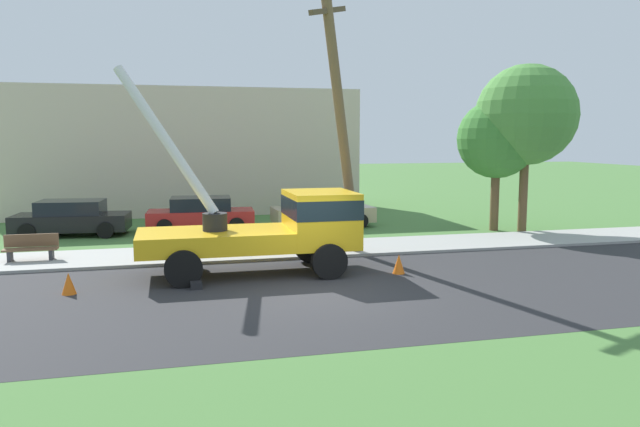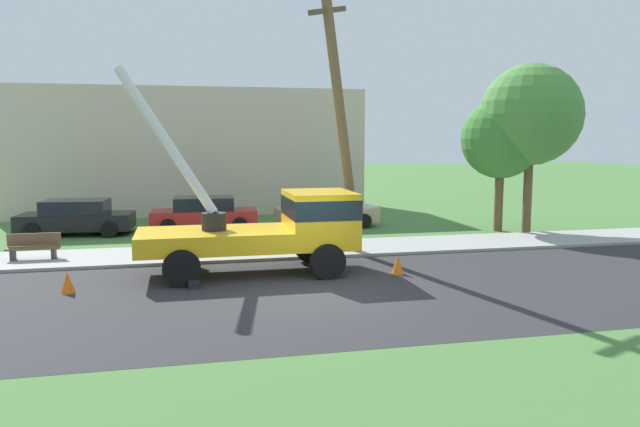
{
  "view_description": "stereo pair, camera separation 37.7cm",
  "coord_description": "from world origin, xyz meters",
  "px_view_note": "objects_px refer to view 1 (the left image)",
  "views": [
    {
      "loc": [
        -3.59,
        -14.6,
        3.93
      ],
      "look_at": [
        1.0,
        3.84,
        1.54
      ],
      "focal_mm": 34.14,
      "sensor_mm": 36.0,
      "label": 1
    },
    {
      "loc": [
        -3.22,
        -14.69,
        3.93
      ],
      "look_at": [
        1.0,
        3.84,
        1.54
      ],
      "focal_mm": 34.14,
      "sensor_mm": 36.0,
      "label": 2
    }
  ],
  "objects_px": {
    "utility_truck": "(277,225)",
    "parked_sedan_black": "(72,218)",
    "traffic_cone_behind": "(69,283)",
    "leaning_utility_pole": "(340,118)",
    "traffic_cone_ahead": "(399,264)",
    "park_bench": "(31,248)",
    "parked_sedan_tan": "(323,211)",
    "roadside_tree_far": "(526,115)",
    "parked_sedan_red": "(201,214)",
    "roadside_tree_near": "(497,139)"
  },
  "relations": [
    {
      "from": "traffic_cone_ahead",
      "to": "park_bench",
      "type": "relative_size",
      "value": 0.35
    },
    {
      "from": "leaning_utility_pole",
      "to": "roadside_tree_far",
      "type": "distance_m",
      "value": 9.74
    },
    {
      "from": "parked_sedan_red",
      "to": "park_bench",
      "type": "height_order",
      "value": "parked_sedan_red"
    },
    {
      "from": "utility_truck",
      "to": "parked_sedan_black",
      "type": "height_order",
      "value": "utility_truck"
    },
    {
      "from": "traffic_cone_ahead",
      "to": "roadside_tree_near",
      "type": "relative_size",
      "value": 0.1
    },
    {
      "from": "leaning_utility_pole",
      "to": "park_bench",
      "type": "bearing_deg",
      "value": 170.16
    },
    {
      "from": "parked_sedan_tan",
      "to": "leaning_utility_pole",
      "type": "bearing_deg",
      "value": -99.8
    },
    {
      "from": "park_bench",
      "to": "traffic_cone_behind",
      "type": "bearing_deg",
      "value": -68.39
    },
    {
      "from": "parked_sedan_red",
      "to": "roadside_tree_near",
      "type": "xyz_separation_m",
      "value": [
        12.09,
        -2.94,
        3.13
      ]
    },
    {
      "from": "leaning_utility_pole",
      "to": "traffic_cone_ahead",
      "type": "height_order",
      "value": "leaning_utility_pole"
    },
    {
      "from": "parked_sedan_tan",
      "to": "roadside_tree_near",
      "type": "distance_m",
      "value": 7.98
    },
    {
      "from": "traffic_cone_behind",
      "to": "parked_sedan_tan",
      "type": "xyz_separation_m",
      "value": [
        9.09,
        9.78,
        0.43
      ]
    },
    {
      "from": "traffic_cone_behind",
      "to": "utility_truck",
      "type": "bearing_deg",
      "value": 12.68
    },
    {
      "from": "parked_sedan_tan",
      "to": "park_bench",
      "type": "xyz_separation_m",
      "value": [
        -10.84,
        -5.37,
        -0.25
      ]
    },
    {
      "from": "utility_truck",
      "to": "leaning_utility_pole",
      "type": "height_order",
      "value": "leaning_utility_pole"
    },
    {
      "from": "park_bench",
      "to": "roadside_tree_far",
      "type": "bearing_deg",
      "value": 6.24
    },
    {
      "from": "leaning_utility_pole",
      "to": "roadside_tree_near",
      "type": "bearing_deg",
      "value": 27.99
    },
    {
      "from": "roadside_tree_far",
      "to": "traffic_cone_ahead",
      "type": "bearing_deg",
      "value": -141.85
    },
    {
      "from": "parked_sedan_red",
      "to": "roadside_tree_far",
      "type": "xyz_separation_m",
      "value": [
        13.08,
        -3.5,
        4.11
      ]
    },
    {
      "from": "park_bench",
      "to": "parked_sedan_red",
      "type": "bearing_deg",
      "value": 44.94
    },
    {
      "from": "utility_truck",
      "to": "leaning_utility_pole",
      "type": "xyz_separation_m",
      "value": [
        2.33,
        1.49,
        3.13
      ]
    },
    {
      "from": "park_bench",
      "to": "roadside_tree_near",
      "type": "bearing_deg",
      "value": 8.36
    },
    {
      "from": "traffic_cone_behind",
      "to": "parked_sedan_black",
      "type": "relative_size",
      "value": 0.12
    },
    {
      "from": "park_bench",
      "to": "leaning_utility_pole",
      "type": "bearing_deg",
      "value": -9.84
    },
    {
      "from": "traffic_cone_ahead",
      "to": "park_bench",
      "type": "height_order",
      "value": "park_bench"
    },
    {
      "from": "utility_truck",
      "to": "roadside_tree_far",
      "type": "relative_size",
      "value": 0.98
    },
    {
      "from": "parked_sedan_red",
      "to": "park_bench",
      "type": "distance_m",
      "value": 7.84
    },
    {
      "from": "parked_sedan_red",
      "to": "park_bench",
      "type": "bearing_deg",
      "value": -135.06
    },
    {
      "from": "traffic_cone_ahead",
      "to": "roadside_tree_far",
      "type": "height_order",
      "value": "roadside_tree_far"
    },
    {
      "from": "leaning_utility_pole",
      "to": "parked_sedan_red",
      "type": "height_order",
      "value": "leaning_utility_pole"
    },
    {
      "from": "parked_sedan_red",
      "to": "roadside_tree_far",
      "type": "height_order",
      "value": "roadside_tree_far"
    },
    {
      "from": "utility_truck",
      "to": "roadside_tree_far",
      "type": "height_order",
      "value": "roadside_tree_far"
    },
    {
      "from": "leaning_utility_pole",
      "to": "traffic_cone_ahead",
      "type": "distance_m",
      "value": 5.07
    },
    {
      "from": "parked_sedan_red",
      "to": "parked_sedan_tan",
      "type": "relative_size",
      "value": 1.01
    },
    {
      "from": "traffic_cone_behind",
      "to": "leaning_utility_pole",
      "type": "bearing_deg",
      "value": 19.19
    },
    {
      "from": "traffic_cone_ahead",
      "to": "parked_sedan_red",
      "type": "relative_size",
      "value": 0.12
    },
    {
      "from": "parked_sedan_black",
      "to": "park_bench",
      "type": "distance_m",
      "value": 5.45
    },
    {
      "from": "utility_truck",
      "to": "parked_sedan_black",
      "type": "distance_m",
      "value": 11.01
    },
    {
      "from": "traffic_cone_ahead",
      "to": "parked_sedan_black",
      "type": "height_order",
      "value": "parked_sedan_black"
    },
    {
      "from": "roadside_tree_far",
      "to": "parked_sedan_red",
      "type": "bearing_deg",
      "value": 165.03
    },
    {
      "from": "parked_sedan_black",
      "to": "roadside_tree_far",
      "type": "height_order",
      "value": "roadside_tree_far"
    },
    {
      "from": "parked_sedan_red",
      "to": "traffic_cone_behind",
      "type": "bearing_deg",
      "value": -110.91
    },
    {
      "from": "traffic_cone_ahead",
      "to": "park_bench",
      "type": "xyz_separation_m",
      "value": [
        -10.67,
        4.21,
        0.18
      ]
    },
    {
      "from": "traffic_cone_ahead",
      "to": "roadside_tree_far",
      "type": "bearing_deg",
      "value": 38.15
    },
    {
      "from": "roadside_tree_near",
      "to": "roadside_tree_far",
      "type": "distance_m",
      "value": 1.5
    },
    {
      "from": "utility_truck",
      "to": "parked_sedan_tan",
      "type": "distance_m",
      "value": 9.27
    },
    {
      "from": "parked_sedan_red",
      "to": "parked_sedan_tan",
      "type": "xyz_separation_m",
      "value": [
        5.29,
        -0.16,
        0.0
      ]
    },
    {
      "from": "leaning_utility_pole",
      "to": "roadside_tree_far",
      "type": "bearing_deg",
      "value": 22.36
    },
    {
      "from": "traffic_cone_ahead",
      "to": "traffic_cone_behind",
      "type": "bearing_deg",
      "value": -178.73
    },
    {
      "from": "traffic_cone_behind",
      "to": "parked_sedan_black",
      "type": "xyz_separation_m",
      "value": [
        -1.31,
        9.83,
        0.43
      ]
    }
  ]
}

